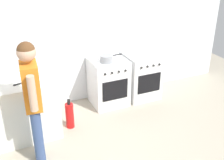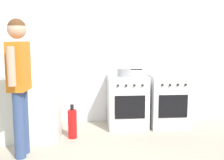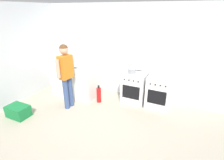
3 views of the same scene
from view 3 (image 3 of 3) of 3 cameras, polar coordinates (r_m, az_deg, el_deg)
name	(u,v)px [view 3 (image 3 of 3)]	position (r m, az deg, el deg)	size (l,w,h in m)	color
ground_plane	(95,129)	(3.98, -5.55, -15.67)	(8.00, 8.00, 0.00)	#ADA38E
back_wall	(128,52)	(5.04, 5.40, 9.09)	(6.00, 0.10, 2.60)	silver
side_wall_left	(17,54)	(5.38, -28.50, 7.36)	(0.10, 3.10, 2.60)	silver
counter_unit	(76,81)	(5.29, -11.70, -0.30)	(1.30, 0.70, 0.90)	silver
oven_left	(135,87)	(4.87, 7.36, -2.32)	(0.62, 0.62, 0.85)	white
oven_right	(159,92)	(4.74, 15.14, -3.72)	(0.61, 0.62, 0.85)	white
pot	(132,71)	(4.63, 6.50, 2.89)	(0.40, 0.22, 0.13)	gray
knife_paring	(77,68)	(4.98, -11.30, 3.87)	(0.21, 0.08, 0.01)	silver
knife_utility	(63,65)	(5.35, -15.72, 4.74)	(0.25, 0.04, 0.01)	silver
person	(66,71)	(4.47, -14.81, 2.79)	(0.23, 0.57, 1.67)	#384C7A
fire_extinguisher	(99,95)	(4.89, -4.32, -4.85)	(0.13, 0.13, 0.50)	red
recycling_crate_lower	(18,111)	(4.85, -28.28, -8.96)	(0.52, 0.36, 0.28)	#197238
larder_cabinet	(60,56)	(6.06, -16.69, 7.58)	(0.48, 0.44, 2.00)	silver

